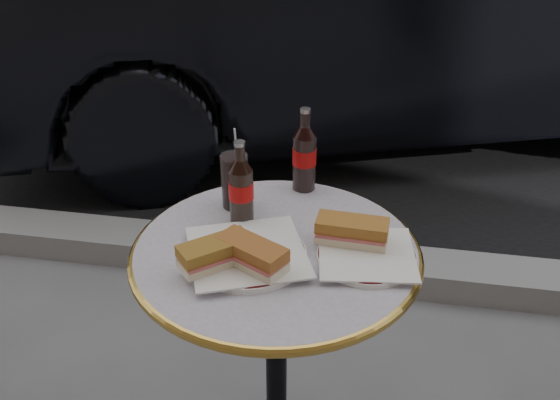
% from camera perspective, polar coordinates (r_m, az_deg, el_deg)
% --- Properties ---
extents(asphalt_road, '(40.00, 8.00, 0.00)m').
position_cam_1_polar(asphalt_road, '(6.26, 8.31, 16.07)').
color(asphalt_road, black).
rests_on(asphalt_road, ground).
extents(curb, '(40.00, 0.20, 0.12)m').
position_cam_1_polar(curb, '(2.45, 3.51, -5.79)').
color(curb, gray).
rests_on(curb, ground).
extents(bistro_table, '(0.62, 0.62, 0.73)m').
position_cam_1_polar(bistro_table, '(1.56, -0.33, -15.47)').
color(bistro_table, '#BAB2C4').
rests_on(bistro_table, ground).
extents(plate_left, '(0.29, 0.29, 0.01)m').
position_cam_1_polar(plate_left, '(1.29, -3.00, -5.07)').
color(plate_left, white).
rests_on(plate_left, bistro_table).
extents(plate_right, '(0.21, 0.21, 0.01)m').
position_cam_1_polar(plate_right, '(1.30, 7.91, -5.14)').
color(plate_right, white).
rests_on(plate_right, bistro_table).
extents(sandwich_left_a, '(0.15, 0.15, 0.05)m').
position_cam_1_polar(sandwich_left_a, '(1.25, -5.92, -4.96)').
color(sandwich_left_a, olive).
rests_on(sandwich_left_a, plate_left).
extents(sandwich_left_b, '(0.16, 0.13, 0.05)m').
position_cam_1_polar(sandwich_left_b, '(1.24, -2.61, -5.06)').
color(sandwich_left_b, '#995827').
rests_on(sandwich_left_b, plate_left).
extents(sandwich_right, '(0.15, 0.08, 0.05)m').
position_cam_1_polar(sandwich_right, '(1.32, 6.58, -2.96)').
color(sandwich_right, '#A06428').
rests_on(sandwich_right, plate_right).
extents(cola_bottle_left, '(0.06, 0.06, 0.20)m').
position_cam_1_polar(cola_bottle_left, '(1.36, -3.60, 1.55)').
color(cola_bottle_left, black).
rests_on(cola_bottle_left, bistro_table).
extents(cola_bottle_right, '(0.06, 0.06, 0.21)m').
position_cam_1_polar(cola_bottle_right, '(1.50, 2.26, 4.64)').
color(cola_bottle_right, black).
rests_on(cola_bottle_right, bistro_table).
extents(cola_glass, '(0.07, 0.07, 0.13)m').
position_cam_1_polar(cola_glass, '(1.45, -4.16, 1.74)').
color(cola_glass, black).
rests_on(cola_glass, bistro_table).
extents(parked_car, '(2.96, 4.67, 1.45)m').
position_cam_1_polar(parked_car, '(3.58, 9.74, 17.43)').
color(parked_car, black).
rests_on(parked_car, ground).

